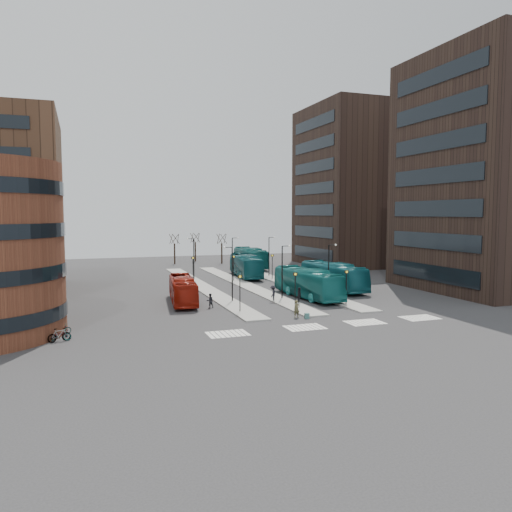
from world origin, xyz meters
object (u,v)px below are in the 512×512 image
object	(u,v)px
commuter_b	(299,296)
bicycle_mid	(59,335)
commuter_a	(210,301)
teal_bus_a	(308,283)
suitcase	(307,316)
red_bus	(183,290)
bicycle_near	(59,335)
commuter_c	(273,294)
teal_bus_b	(246,266)
traveller	(297,309)
bicycle_far	(60,329)
teal_bus_d	(250,258)
teal_bus_c	(333,276)

from	to	relation	value
commuter_b	bicycle_mid	size ratio (longest dim) A/B	1.05
commuter_a	commuter_b	bearing A→B (deg)	165.12
teal_bus_a	suitcase	bearing A→B (deg)	-118.99
red_bus	bicycle_near	world-z (taller)	red_bus
red_bus	commuter_c	size ratio (longest dim) A/B	5.71
teal_bus_a	teal_bus_b	world-z (taller)	teal_bus_b
teal_bus_a	commuter_a	bearing A→B (deg)	-171.82
commuter_c	bicycle_near	xyz separation A→B (m)	(-21.98, -10.63, -0.46)
teal_bus_a	commuter_b	bearing A→B (deg)	-130.17
teal_bus_a	teal_bus_b	distance (m)	20.63
traveller	bicycle_mid	xyz separation A→B (m)	(-20.98, -2.10, -0.30)
bicycle_far	commuter_a	bearing A→B (deg)	-65.31
teal_bus_b	bicycle_mid	world-z (taller)	teal_bus_b
bicycle_far	bicycle_mid	bearing A→B (deg)	178.92
suitcase	traveller	size ratio (longest dim) A/B	0.31
commuter_a	teal_bus_d	bearing A→B (deg)	-123.30
teal_bus_c	bicycle_far	xyz separation A→B (m)	(-32.62, -14.02, -1.34)
teal_bus_c	red_bus	bearing A→B (deg)	-173.66
teal_bus_a	commuter_a	xyz separation A→B (m)	(-12.47, -2.57, -0.96)
bicycle_far	teal_bus_a	bearing A→B (deg)	-71.58
bicycle_far	commuter_c	bearing A→B (deg)	-70.44
teal_bus_d	commuter_b	world-z (taller)	teal_bus_d
traveller	bicycle_mid	size ratio (longest dim) A/B	0.94
suitcase	bicycle_mid	world-z (taller)	bicycle_mid
traveller	commuter_a	size ratio (longest dim) A/B	1.08
teal_bus_c	teal_bus_d	distance (m)	28.48
traveller	bicycle_far	distance (m)	20.99
commuter_a	bicycle_mid	world-z (taller)	commuter_a
commuter_a	commuter_c	distance (m)	7.73
traveller	bicycle_near	distance (m)	21.06
teal_bus_c	commuter_a	distance (m)	19.60
teal_bus_c	commuter_b	xyz separation A→B (m)	(-8.52, -8.19, -0.84)
commuter_a	bicycle_near	xyz separation A→B (m)	(-14.37, -9.28, -0.31)
suitcase	teal_bus_a	distance (m)	11.99
teal_bus_b	bicycle_near	size ratio (longest dim) A/B	7.09
commuter_a	bicycle_near	distance (m)	17.11
teal_bus_b	commuter_a	world-z (taller)	teal_bus_b
suitcase	traveller	world-z (taller)	traveller
suitcase	bicycle_far	distance (m)	21.75
bicycle_near	bicycle_far	xyz separation A→B (m)	(0.00, 2.34, -0.04)
red_bus	teal_bus_d	bearing A→B (deg)	66.33
red_bus	teal_bus_b	size ratio (longest dim) A/B	0.84
commuter_a	bicycle_far	xyz separation A→B (m)	(-14.37, -6.94, -0.34)
teal_bus_c	bicycle_near	xyz separation A→B (m)	(-32.62, -16.37, -1.31)
red_bus	bicycle_far	bearing A→B (deg)	-131.86
red_bus	bicycle_far	size ratio (longest dim) A/B	6.43
teal_bus_d	bicycle_near	world-z (taller)	teal_bus_d
suitcase	teal_bus_d	xyz separation A→B (m)	(9.16, 43.67, 1.58)
teal_bus_a	commuter_c	distance (m)	5.08
teal_bus_a	red_bus	bearing A→B (deg)	171.50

